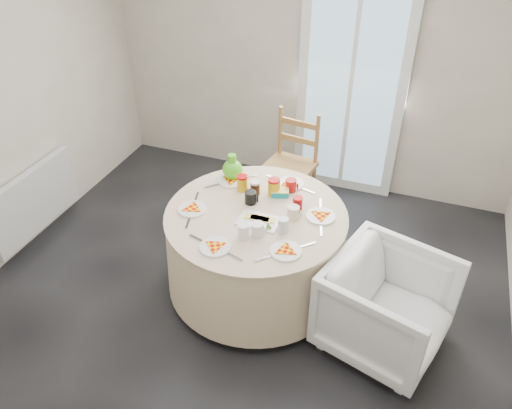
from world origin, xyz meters
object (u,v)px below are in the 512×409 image
(wooden_chair, at_px, (289,167))
(radiator, at_px, (34,201))
(green_pitcher, at_px, (232,162))
(table, at_px, (256,250))
(armchair, at_px, (388,303))

(wooden_chair, bearing_deg, radiator, -140.09)
(wooden_chair, bearing_deg, green_pitcher, -100.57)
(table, bearing_deg, armchair, -12.04)
(radiator, xyz_separation_m, wooden_chair, (1.94, 1.17, 0.09))
(table, distance_m, wooden_chair, 1.11)
(table, height_order, armchair, armchair)
(table, xyz_separation_m, green_pitcher, (-0.34, 0.38, 0.49))
(armchair, bearing_deg, radiator, 103.49)
(wooden_chair, xyz_separation_m, armchair, (1.11, -1.32, -0.08))
(table, relative_size, wooden_chair, 1.40)
(radiator, height_order, table, table)
(radiator, height_order, wooden_chair, wooden_chair)
(radiator, relative_size, table, 0.74)
(wooden_chair, height_order, armchair, wooden_chair)
(table, relative_size, armchair, 1.75)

